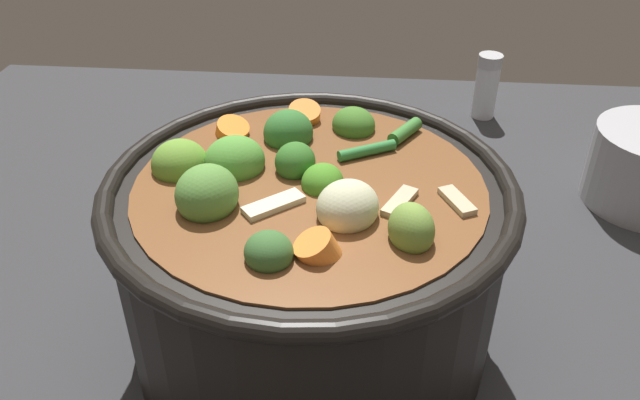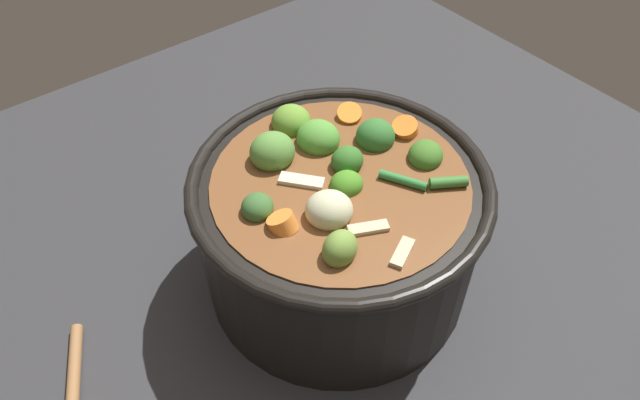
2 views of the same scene
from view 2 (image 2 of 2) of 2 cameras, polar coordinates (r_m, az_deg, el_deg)
ground_plane at (r=0.70m, az=1.62°, el=-6.99°), size 1.10×1.10×0.00m
cooking_pot at (r=0.64m, az=1.75°, el=-2.50°), size 0.31×0.31×0.18m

